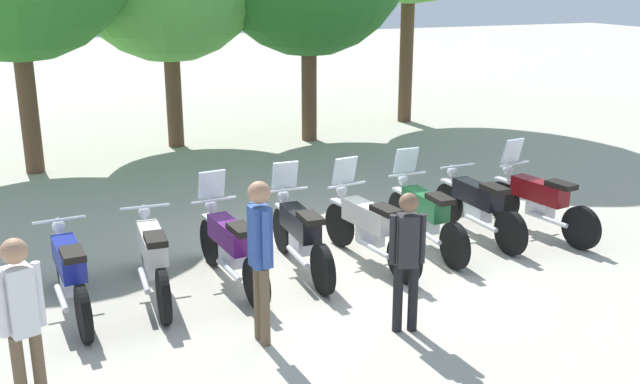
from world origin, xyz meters
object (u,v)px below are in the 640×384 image
Objects in this scene: motorcycle_4 at (368,226)px; person_1 at (260,249)px; motorcycle_5 at (425,214)px; motorcycle_2 at (230,246)px; motorcycle_1 at (153,256)px; person_2 at (22,316)px; person_0 at (407,253)px; motorcycle_6 at (477,205)px; motorcycle_0 at (70,272)px; motorcycle_7 at (539,201)px; motorcycle_3 at (300,234)px.

motorcycle_4 is 1.21× the size of person_1.
motorcycle_5 is 1.21× the size of person_1.
motorcycle_2 is 1.21× the size of person_1.
person_2 is at bearing 149.13° from motorcycle_1.
person_0 reaches higher than motorcycle_1.
person_0 is (-2.45, -2.29, 0.43)m from motorcycle_6.
motorcycle_1 is 1.01× the size of motorcycle_4.
person_1 is at bearing -95.30° from person_2.
motorcycle_0 is 1.01× the size of motorcycle_7.
motorcycle_2 is at bearing -67.02° from person_2.
motorcycle_2 is at bearing -91.71° from motorcycle_0.
motorcycle_1 is 1.21× the size of person_1.
motorcycle_0 is 1.00× the size of motorcycle_1.
person_2 reaches higher than motorcycle_1.
person_0 reaches higher than motorcycle_5.
motorcycle_3 is 1.21× the size of person_1.
motorcycle_6 is 1.28× the size of person_2.
motorcycle_2 is 1.01× the size of motorcycle_7.
person_2 is (-2.33, -0.59, -0.07)m from person_1.
person_0 is at bearing -105.96° from person_2.
motorcycle_7 is (5.84, 0.09, 0.01)m from motorcycle_1.
person_2 reaches higher than motorcycle_0.
motorcycle_0 is 1.00× the size of motorcycle_6.
motorcycle_7 is 1.21× the size of person_1.
motorcycle_0 is 1.21× the size of person_1.
motorcycle_3 is 2.16m from person_0.
person_1 reaches higher than motorcycle_3.
person_2 is at bearing 124.70° from motorcycle_3.
motorcycle_3 is at bearing 29.66° from person_0.
motorcycle_3 is at bearing 52.83° from person_1.
person_0 is at bearing 130.70° from motorcycle_6.
person_2 is (-2.43, -2.22, 0.49)m from motorcycle_2.
motorcycle_4 is at bearing 2.88° from person_0.
motorcycle_1 is at bearing 92.28° from motorcycle_5.
person_0 is (-1.48, -2.17, 0.41)m from motorcycle_5.
motorcycle_5 is 1.00× the size of motorcycle_6.
motorcycle_1 is 4.88m from motorcycle_6.
motorcycle_2 reaches higher than motorcycle_6.
motorcycle_4 is 1.36× the size of person_0.
person_1 is at bearing 170.34° from motorcycle_2.
motorcycle_7 is at bearing -97.00° from motorcycle_4.
motorcycle_2 is (0.97, -0.03, 0.01)m from motorcycle_1.
person_0 is (1.45, -1.99, 0.41)m from motorcycle_2.
person_2 reaches higher than motorcycle_7.
person_1 is (-4.97, -1.75, 0.56)m from motorcycle_7.
motorcycle_2 is 1.00× the size of motorcycle_6.
person_0 is at bearing 112.10° from motorcycle_7.
motorcycle_2 and motorcycle_7 have the same top height.
motorcycle_0 and motorcycle_6 have the same top height.
motorcycle_0 and motorcycle_1 have the same top height.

